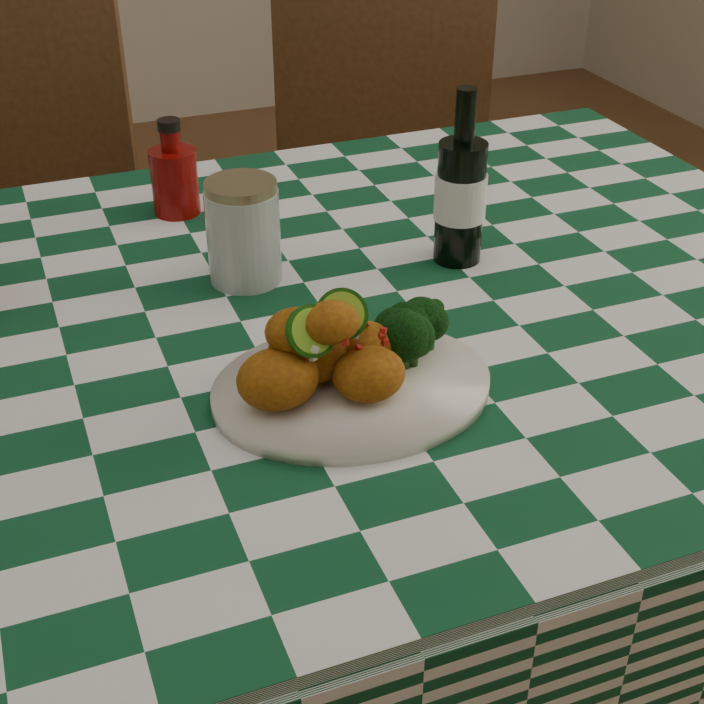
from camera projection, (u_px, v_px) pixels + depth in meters
name	position (u px, v px, depth m)	size (l,w,h in m)	color
dining_table	(258.00, 559.00, 1.39)	(1.66, 1.06, 0.79)	#0F4325
plate	(352.00, 388.00, 1.04)	(0.30, 0.23, 0.02)	white
fried_chicken_pile	(329.00, 345.00, 1.00)	(0.16, 0.12, 0.10)	#A25F0F
broccoli_side	(417.00, 336.00, 1.05)	(0.08, 0.08, 0.06)	black
ketchup_bottle	(173.00, 167.00, 1.40)	(0.07, 0.07, 0.14)	#6F0705
mason_jar	(243.00, 232.00, 1.23)	(0.09, 0.09, 0.13)	#B2BCBA
beer_bottle	(462.00, 178.00, 1.25)	(0.07, 0.07, 0.23)	black
wooden_chair_left	(6.00, 284.00, 1.82)	(0.47, 0.49, 1.03)	#472814
wooden_chair_right	(377.00, 233.00, 2.03)	(0.46, 0.48, 1.00)	#472814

